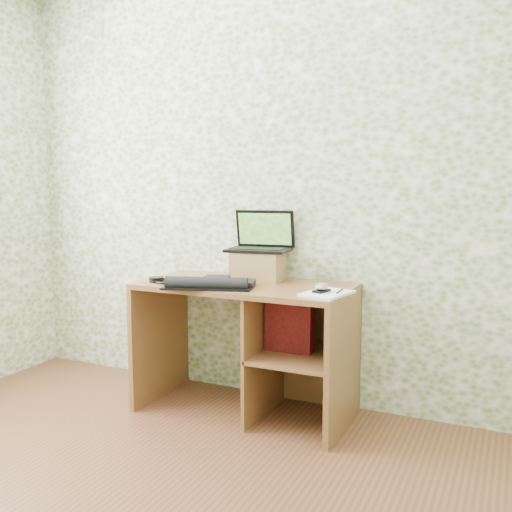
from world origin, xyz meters
The scene contains 10 objects.
wall_back centered at (0.00, 1.75, 1.30)m, with size 3.50×3.50×0.00m, color white.
desk centered at (0.08, 1.47, 0.48)m, with size 1.20×0.60×0.75m.
riser centered at (0.02, 1.58, 0.83)m, with size 0.28×0.23×0.17m, color olive.
laptop centered at (0.02, 1.62, 0.98)m, with size 0.38×0.29×0.24m.
keyboard centered at (-0.11, 1.25, 0.77)m, with size 0.49×0.38×0.07m.
headphones centered at (-0.41, 1.30, 0.76)m, with size 0.23×0.22×0.03m.
notepad centered at (0.52, 1.32, 0.76)m, with size 0.19×0.28×0.01m, color white.
mouse centered at (0.50, 1.32, 0.78)m, with size 0.06×0.10×0.04m, color #B2B2B5.
pen centered at (0.58, 1.36, 0.77)m, with size 0.01×0.01×0.13m, color black.
red_box centered at (0.27, 1.44, 0.55)m, with size 0.26×0.08×0.32m, color maroon.
Camera 1 is at (1.40, -1.42, 1.31)m, focal length 40.00 mm.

